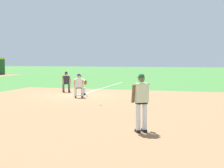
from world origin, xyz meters
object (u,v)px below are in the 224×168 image
Objects in this scene: first_base_bag at (78,95)px; pitcher at (142,99)px; umpire at (66,81)px; baseball at (101,105)px; first_baseman at (80,84)px; baserunner at (79,85)px.

pitcher reaches higher than first_base_bag.
baseball is at bearing -142.01° from umpire.
first_base_bag is at bearing 179.39° from first_baseman.
baserunner is at bearing -143.42° from umpire.
first_base_bag is 0.28× the size of first_baseman.
umpire is (5.46, 4.26, 0.76)m from baseball.
first_base_bag is 1.36m from baserunner.
baserunner reaches higher than first_baseman.
first_baseman is at bearing 31.35° from pitcher.
first_baseman is 0.92× the size of umpire.
umpire is (1.67, 1.56, 0.75)m from first_base_bag.
first_baseman is (0.35, -0.00, 0.69)m from first_base_bag.
pitcher is at bearing -145.73° from umpire.
first_baseman is 0.92× the size of baserunner.
pitcher is (-8.94, -5.66, 1.01)m from first_base_bag.
baseball is 6.03m from pitcher.
first_baseman is (9.29, 5.66, -0.33)m from pitcher.
pitcher reaches higher than umpire.
first_base_bag is 5.14× the size of baseball.
first_baseman is at bearing -129.99° from umpire.
baserunner is (7.90, 5.22, -0.27)m from pitcher.
first_base_bag is at bearing 32.35° from pitcher.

